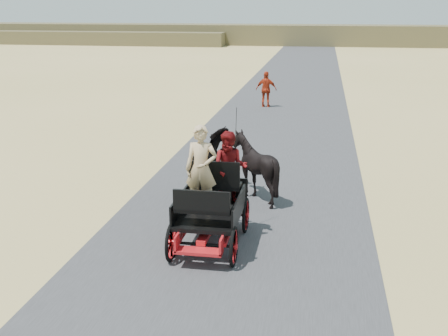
% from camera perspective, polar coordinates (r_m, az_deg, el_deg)
% --- Properties ---
extents(ground, '(140.00, 140.00, 0.00)m').
position_cam_1_polar(ground, '(10.49, -0.73, -11.16)').
color(ground, tan).
extents(road, '(6.00, 140.00, 0.01)m').
position_cam_1_polar(road, '(10.49, -0.73, -11.14)').
color(road, '#38383A').
rests_on(road, ground).
extents(ridge_far, '(140.00, 6.00, 2.40)m').
position_cam_1_polar(ridge_far, '(71.26, 8.75, 13.22)').
color(ridge_far, brown).
rests_on(ridge_far, ground).
extents(ridge_near, '(40.00, 4.00, 1.60)m').
position_cam_1_polar(ridge_near, '(74.37, -15.74, 12.62)').
color(ridge_near, brown).
rests_on(ridge_near, ground).
extents(carriage, '(1.30, 2.40, 0.72)m').
position_cam_1_polar(carriage, '(11.75, -1.35, -6.10)').
color(carriage, black).
rests_on(carriage, ground).
extents(horse_left, '(0.91, 2.01, 1.70)m').
position_cam_1_polar(horse_left, '(14.47, -1.19, 0.30)').
color(horse_left, black).
rests_on(horse_left, ground).
extents(horse_right, '(1.37, 1.54, 1.70)m').
position_cam_1_polar(horse_right, '(14.31, 3.14, 0.10)').
color(horse_right, black).
rests_on(horse_right, ground).
extents(driver_man, '(0.66, 0.43, 1.80)m').
position_cam_1_polar(driver_man, '(11.41, -2.33, -0.08)').
color(driver_man, tan).
rests_on(driver_man, carriage).
extents(passenger_woman, '(0.77, 0.60, 1.58)m').
position_cam_1_polar(passenger_woman, '(11.87, 0.59, 0.02)').
color(passenger_woman, '#660C0F').
rests_on(passenger_woman, carriage).
extents(pedestrian, '(1.03, 0.47, 1.73)m').
position_cam_1_polar(pedestrian, '(27.53, 4.32, 7.97)').
color(pedestrian, '#A22912').
rests_on(pedestrian, ground).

